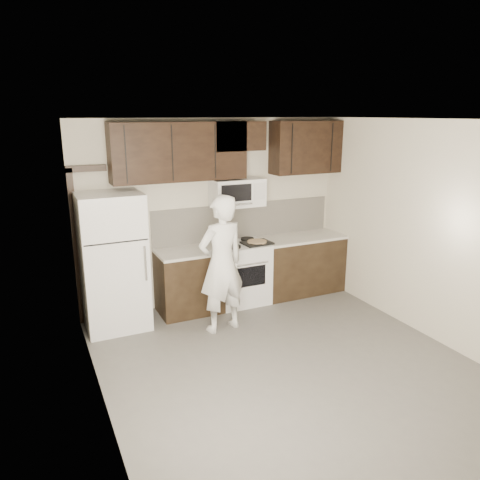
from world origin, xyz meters
TOP-DOWN VIEW (x-y plane):
  - floor at (0.00, 0.00)m, footprint 4.50×4.50m
  - back_wall at (0.00, 2.25)m, footprint 4.00×0.00m
  - ceiling at (0.00, 0.00)m, footprint 4.50×4.50m
  - counter_run at (0.60, 1.94)m, footprint 2.95×0.64m
  - stove at (0.30, 1.94)m, footprint 0.76×0.66m
  - backsplash at (0.50, 2.24)m, footprint 2.90×0.02m
  - upper_cabinets at (0.21, 2.08)m, footprint 3.48×0.35m
  - microwave at (0.30, 2.06)m, footprint 0.76×0.42m
  - refrigerator at (-1.55, 1.89)m, footprint 0.80×0.76m
  - door_trim at (-1.92, 2.21)m, footprint 0.50×0.08m
  - saucepan at (0.12, 2.09)m, footprint 0.26×0.15m
  - baking_tray at (0.52, 1.84)m, footprint 0.44×0.34m
  - pizza at (0.52, 1.84)m, footprint 0.30×0.30m
  - person at (-0.32, 1.21)m, footprint 0.73×0.55m

SIDE VIEW (x-z plane):
  - floor at x=0.00m, z-range 0.00..0.00m
  - counter_run at x=0.60m, z-range 0.00..0.91m
  - stove at x=0.30m, z-range -0.01..0.93m
  - person at x=-0.32m, z-range 0.00..1.80m
  - refrigerator at x=-1.55m, z-range 0.00..1.80m
  - baking_tray at x=0.52m, z-range 0.91..0.93m
  - pizza at x=0.52m, z-range 0.93..0.95m
  - saucepan at x=0.12m, z-range 0.90..1.04m
  - backsplash at x=0.50m, z-range 0.91..1.45m
  - door_trim at x=-1.92m, z-range 0.19..2.31m
  - back_wall at x=0.00m, z-range -0.65..3.35m
  - microwave at x=0.30m, z-range 1.45..1.85m
  - upper_cabinets at x=0.21m, z-range 1.89..2.67m
  - ceiling at x=0.00m, z-range 2.70..2.70m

